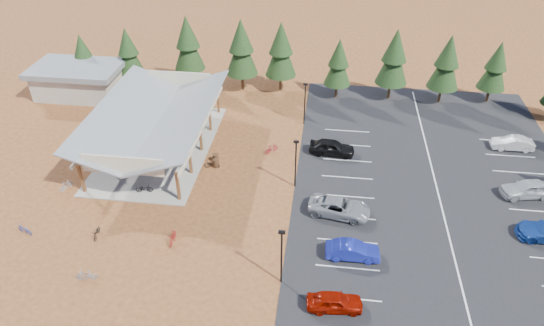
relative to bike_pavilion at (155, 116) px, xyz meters
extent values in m
plane|color=#5D3018|center=(10.00, -7.00, -3.82)|extent=(140.00, 140.00, 0.00)
cube|color=black|center=(28.50, -4.00, -3.80)|extent=(27.00, 44.00, 0.04)
cube|color=gray|center=(0.00, 0.00, -3.77)|extent=(10.60, 18.60, 0.10)
cube|color=#532B17|center=(-4.60, -8.40, -2.22)|extent=(0.25, 0.25, 3.00)
cube|color=#532B17|center=(-4.60, -4.20, -2.22)|extent=(0.25, 0.25, 3.00)
cube|color=#532B17|center=(-4.60, 0.00, -2.22)|extent=(0.25, 0.25, 3.00)
cube|color=#532B17|center=(-4.60, 4.20, -2.22)|extent=(0.25, 0.25, 3.00)
cube|color=#532B17|center=(-4.60, 8.40, -2.22)|extent=(0.25, 0.25, 3.00)
cube|color=#532B17|center=(4.60, -8.40, -2.22)|extent=(0.25, 0.25, 3.00)
cube|color=#532B17|center=(4.60, -4.20, -2.22)|extent=(0.25, 0.25, 3.00)
cube|color=#532B17|center=(4.60, 0.00, -2.22)|extent=(0.25, 0.25, 3.00)
cube|color=#532B17|center=(4.60, 4.20, -2.22)|extent=(0.25, 0.25, 3.00)
cube|color=#532B17|center=(4.60, 8.40, -2.22)|extent=(0.25, 0.25, 3.00)
cube|color=beige|center=(-5.00, 0.00, -0.72)|extent=(0.22, 18.00, 0.35)
cube|color=beige|center=(5.00, 0.00, -0.72)|extent=(0.22, 18.00, 0.35)
cube|color=slate|center=(-2.90, 0.00, 0.18)|extent=(5.85, 19.40, 2.13)
cube|color=slate|center=(2.90, 0.00, 0.18)|extent=(5.85, 19.40, 2.13)
cube|color=beige|center=(0.00, -9.00, 0.08)|extent=(7.50, 0.15, 1.80)
cube|color=beige|center=(0.00, 9.00, 0.08)|extent=(7.50, 0.15, 1.80)
cube|color=#ADA593|center=(-14.00, 11.00, -2.22)|extent=(10.00, 6.00, 3.20)
cube|color=slate|center=(-14.00, 11.00, -0.27)|extent=(11.00, 7.00, 0.70)
cylinder|color=black|center=(15.00, -17.00, -1.32)|extent=(0.14, 0.14, 5.00)
cube|color=black|center=(15.00, -17.00, 1.23)|extent=(0.50, 0.25, 0.18)
cylinder|color=black|center=(15.00, -5.00, -1.32)|extent=(0.14, 0.14, 5.00)
cube|color=black|center=(15.00, -5.00, 1.23)|extent=(0.50, 0.25, 0.18)
cylinder|color=black|center=(15.00, 7.00, -1.32)|extent=(0.14, 0.14, 5.00)
cube|color=black|center=(15.00, 7.00, 1.23)|extent=(0.50, 0.25, 0.18)
cylinder|color=#432918|center=(6.56, -1.84, -3.37)|extent=(0.60, 0.60, 0.90)
cylinder|color=#432918|center=(6.78, -2.76, -3.37)|extent=(0.60, 0.60, 0.90)
cylinder|color=#382314|center=(-14.38, 14.14, -2.99)|extent=(0.36, 0.36, 1.68)
cone|color=black|center=(-14.38, 14.14, -0.13)|extent=(2.95, 2.95, 4.03)
cone|color=black|center=(-14.38, 14.14, 1.54)|extent=(2.28, 2.28, 3.02)
cylinder|color=#382314|center=(-8.24, 14.33, -2.86)|extent=(0.36, 0.36, 1.93)
cone|color=black|center=(-8.24, 14.33, 0.42)|extent=(3.39, 3.39, 4.62)
cone|color=black|center=(-8.24, 14.33, 2.34)|extent=(2.62, 2.62, 3.47)
cylinder|color=#382314|center=(-0.71, 15.83, -2.69)|extent=(0.36, 0.36, 2.26)
cone|color=black|center=(-0.71, 15.83, 1.15)|extent=(3.98, 3.98, 5.42)
cone|color=black|center=(-0.71, 15.83, 3.41)|extent=(3.07, 3.07, 4.07)
cylinder|color=#382314|center=(6.38, 15.04, -2.67)|extent=(0.36, 0.36, 2.30)
cone|color=black|center=(6.38, 15.04, 1.24)|extent=(4.05, 4.05, 5.52)
cone|color=black|center=(6.38, 15.04, 3.54)|extent=(3.13, 3.13, 4.14)
cylinder|color=#382314|center=(11.32, 15.42, -2.71)|extent=(0.36, 0.36, 2.23)
cone|color=black|center=(11.32, 15.42, 1.08)|extent=(3.92, 3.92, 5.34)
cone|color=black|center=(11.32, 15.42, 3.30)|extent=(3.03, 3.03, 4.01)
cylinder|color=#382314|center=(18.55, 14.32, -2.88)|extent=(0.36, 0.36, 1.89)
cone|color=black|center=(18.55, 14.32, 0.33)|extent=(3.32, 3.32, 4.53)
cone|color=black|center=(18.55, 14.32, 2.22)|extent=(2.57, 2.57, 3.40)
cylinder|color=#382314|center=(25.17, 14.83, -2.71)|extent=(0.36, 0.36, 2.22)
cone|color=black|center=(25.17, 14.83, 1.06)|extent=(3.91, 3.91, 5.33)
cone|color=black|center=(25.17, 14.83, 3.28)|extent=(3.02, 3.02, 4.00)
cylinder|color=#382314|center=(31.36, 14.54, -2.76)|extent=(0.36, 0.36, 2.13)
cone|color=black|center=(31.36, 14.54, 0.87)|extent=(3.75, 3.75, 5.12)
cone|color=black|center=(31.36, 14.54, 3.00)|extent=(2.90, 2.90, 3.84)
cylinder|color=#382314|center=(37.37, 15.47, -2.86)|extent=(0.36, 0.36, 1.92)
cone|color=black|center=(37.37, 15.47, 0.40)|extent=(3.38, 3.38, 4.61)
cone|color=black|center=(37.37, 15.47, 2.32)|extent=(2.61, 2.61, 3.46)
imported|color=black|center=(-2.98, -4.95, -3.24)|extent=(1.92, 0.87, 0.97)
imported|color=#909398|center=(-3.26, -0.62, -3.18)|extent=(1.88, 1.00, 1.08)
imported|color=navy|center=(-1.86, 2.34, -3.23)|extent=(1.95, 0.87, 0.99)
imported|color=maroon|center=(-1.82, 6.63, -3.21)|extent=(1.77, 0.83, 1.03)
imported|color=black|center=(1.05, -7.80, -3.31)|extent=(1.66, 0.83, 0.83)
imported|color=#9E9FA7|center=(2.92, -1.98, -3.24)|extent=(1.64, 0.65, 0.96)
imported|color=navy|center=(0.96, 0.62, -3.25)|extent=(1.81, 0.68, 0.94)
imported|color=maroon|center=(2.87, 5.83, -3.27)|extent=(1.53, 0.49, 0.91)
imported|color=black|center=(-0.90, -14.02, -3.41)|extent=(0.80, 1.65, 0.83)
imported|color=#999BA1|center=(-6.51, -8.19, -3.37)|extent=(1.01, 1.54, 0.90)
imported|color=#1F389C|center=(-7.10, -14.43, -3.41)|extent=(1.66, 1.01, 0.82)
imported|color=maroon|center=(5.64, -13.90, -3.29)|extent=(0.55, 1.79, 1.07)
imported|color=#919299|center=(0.34, -18.67, -3.33)|extent=(1.70, 0.77, 0.99)
imported|color=maroon|center=(12.05, 0.52, -3.32)|extent=(1.49, 1.53, 1.00)
imported|color=black|center=(6.42, -3.01, -3.41)|extent=(1.61, 0.70, 0.82)
imported|color=#860E02|center=(19.05, -19.00, -3.10)|extent=(4.13, 1.98, 1.36)
imported|color=navy|center=(20.35, -13.79, -3.08)|extent=(4.34, 1.61, 1.42)
imported|color=gray|center=(19.24, -8.62, -3.03)|extent=(5.78, 3.33, 1.52)
imported|color=black|center=(18.34, 1.05, -2.98)|extent=(4.83, 2.23, 1.60)
imported|color=#A5A9AE|center=(36.50, -3.81, -2.96)|extent=(5.11, 2.83, 1.64)
imported|color=#B4B4B4|center=(37.40, 4.42, -3.08)|extent=(4.28, 1.50, 1.41)
camera|label=1|loc=(17.47, -41.97, 24.51)|focal=32.00mm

